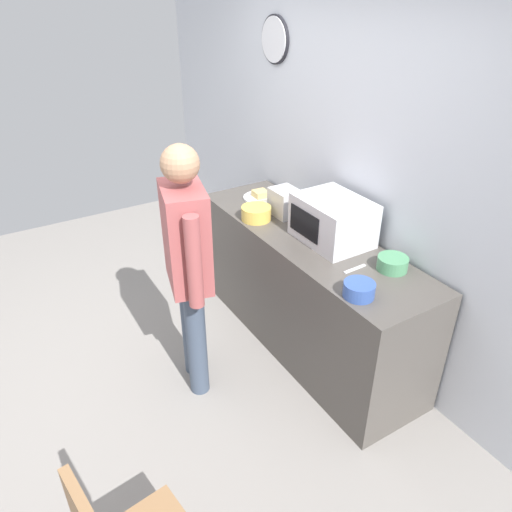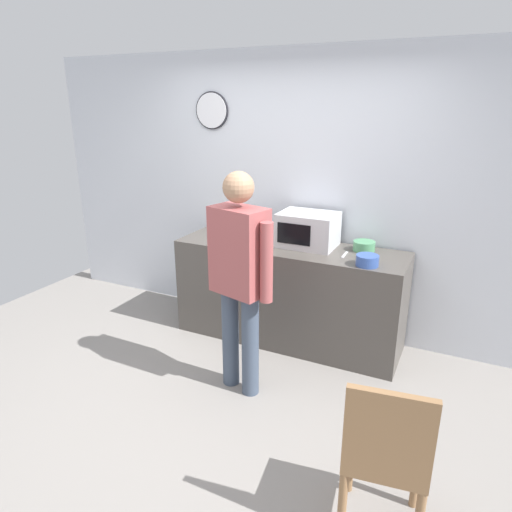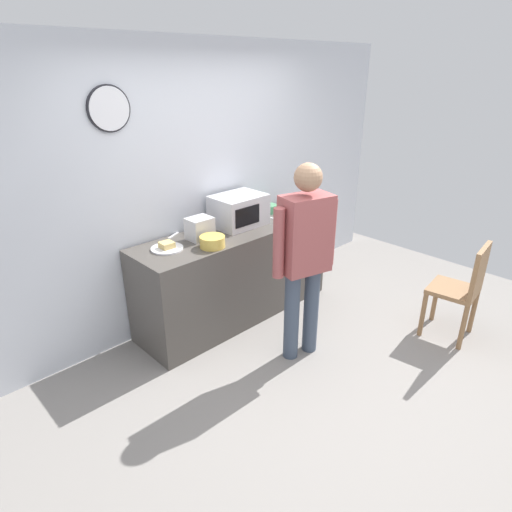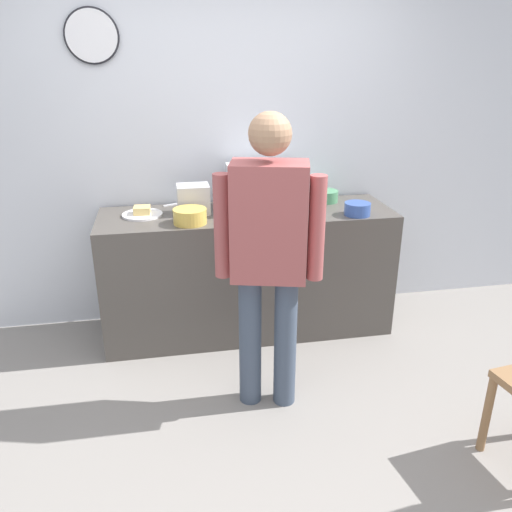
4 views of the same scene
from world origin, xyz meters
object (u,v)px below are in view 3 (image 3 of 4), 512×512
Objects in this scene: salad_bowl at (301,214)px; cereal_bowl at (268,209)px; mixing_bowl at (212,242)px; toaster at (200,228)px; wooden_chair at (463,287)px; sandwich_plate at (167,247)px; person_standing at (305,251)px; spoon_utensil at (273,219)px; fork_utensil at (173,235)px; microwave at (239,210)px.

cereal_bowl is at bearing 106.77° from salad_bowl.
toaster is (0.04, 0.23, 0.05)m from mixing_bowl.
salad_bowl is 0.19× the size of wooden_chair.
salad_bowl is at bearing -9.89° from sandwich_plate.
sandwich_plate is at bearing 126.05° from person_standing.
mixing_bowl is at bearing -170.68° from spoon_utensil.
person_standing is 1.81× the size of wooden_chair.
salad_bowl is 1.05× the size of fork_utensil.
sandwich_plate is 1.25× the size of toaster.
person_standing is (-0.17, -0.98, -0.08)m from microwave.
toaster is at bearing -173.30° from cereal_bowl.
wooden_chair is (1.07, -1.83, -0.54)m from microwave.
mixing_bowl is (-0.54, -0.27, -0.10)m from microwave.
fork_utensil is at bearing 111.62° from person_standing.
wooden_chair reaches higher than spoon_utensil.
microwave is 2.27× the size of mixing_bowl.
cereal_bowl is (1.35, 0.11, 0.02)m from sandwich_plate.
wooden_chair is at bearing -34.28° from person_standing.
sandwich_plate is 1.62× the size of spoon_utensil.
microwave is at bearing -17.26° from fork_utensil.
mixing_bowl is (-1.03, -0.34, 0.01)m from cereal_bowl.
toaster reaches higher than salad_bowl.
microwave is at bearing 154.29° from salad_bowl.
cereal_bowl is 2.04m from wooden_chair.
cereal_bowl is 0.11× the size of person_standing.
toaster is at bearing 131.36° from wooden_chair.
microwave is 0.42m from spoon_utensil.
spoon_utensil is 1.03m from person_standing.
fork_utensil is at bearing 101.13° from mixing_bowl.
mixing_bowl is 1.00× the size of toaster.
microwave is at bearing 162.91° from spoon_utensil.
cereal_bowl reaches higher than fork_utensil.
sandwich_plate is 1.35m from cereal_bowl.
mixing_bowl is 0.93m from spoon_utensil.
sandwich_plate is 1.62× the size of fork_utensil.
cereal_bowl is 1.10× the size of fork_utensil.
fork_utensil is at bearing 162.74° from microwave.
cereal_bowl is 1.13m from fork_utensil.
cereal_bowl is 1.25m from person_standing.
toaster reaches higher than wooden_chair.
mixing_bowl is at bearing 135.97° from wooden_chair.
salad_bowl is 0.82× the size of toaster.
person_standing reaches higher than salad_bowl.
spoon_utensil is 1.89m from wooden_chair.
fork_utensil is (-0.64, 0.20, -0.15)m from microwave.
mixing_bowl reaches higher than salad_bowl.
sandwich_plate is at bearing 176.29° from spoon_utensil.
toaster is 0.13× the size of person_standing.
microwave reaches higher than wooden_chair.
spoon_utensil is (-0.12, -0.19, -0.04)m from cereal_bowl.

